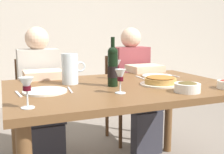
# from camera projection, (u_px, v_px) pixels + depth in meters

# --- Properties ---
(back_wall) EXTENTS (8.00, 0.10, 2.80)m
(back_wall) POSITION_uv_depth(u_px,v_px,m) (50.00, 14.00, 4.17)
(back_wall) COLOR beige
(back_wall) RESTS_ON ground
(dining_table) EXTENTS (1.50, 1.00, 0.76)m
(dining_table) POSITION_uv_depth(u_px,v_px,m) (122.00, 98.00, 1.84)
(dining_table) COLOR brown
(dining_table) RESTS_ON ground
(wine_bottle) EXTENTS (0.07, 0.07, 0.32)m
(wine_bottle) POSITION_uv_depth(u_px,v_px,m) (113.00, 66.00, 1.76)
(wine_bottle) COLOR black
(wine_bottle) RESTS_ON dining_table
(water_pitcher) EXTENTS (0.17, 0.11, 0.21)m
(water_pitcher) POSITION_uv_depth(u_px,v_px,m) (70.00, 71.00, 1.85)
(water_pitcher) COLOR silver
(water_pitcher) RESTS_ON dining_table
(baked_tart) EXTENTS (0.27, 0.27, 0.06)m
(baked_tart) POSITION_uv_depth(u_px,v_px,m) (160.00, 81.00, 1.83)
(baked_tart) COLOR silver
(baked_tart) RESTS_ON dining_table
(olive_bowl) EXTENTS (0.15, 0.15, 0.06)m
(olive_bowl) POSITION_uv_depth(u_px,v_px,m) (187.00, 87.00, 1.60)
(olive_bowl) COLOR white
(olive_bowl) RESTS_ON dining_table
(wine_glass_left_diner) EXTENTS (0.07, 0.07, 0.15)m
(wine_glass_left_diner) POSITION_uv_depth(u_px,v_px,m) (27.00, 86.00, 1.25)
(wine_glass_left_diner) COLOR silver
(wine_glass_left_diner) RESTS_ON dining_table
(wine_glass_right_diner) EXTENTS (0.06, 0.06, 0.14)m
(wine_glass_right_diner) POSITION_uv_depth(u_px,v_px,m) (120.00, 77.00, 1.56)
(wine_glass_right_diner) COLOR silver
(wine_glass_right_diner) RESTS_ON dining_table
(wine_glass_centre) EXTENTS (0.06, 0.06, 0.14)m
(wine_glass_centre) POSITION_uv_depth(u_px,v_px,m) (117.00, 65.00, 2.05)
(wine_glass_centre) COLOR silver
(wine_glass_centre) RESTS_ON dining_table
(dinner_plate_left_setting) EXTENTS (0.26, 0.26, 0.01)m
(dinner_plate_left_setting) POSITION_uv_depth(u_px,v_px,m) (45.00, 91.00, 1.60)
(dinner_plate_left_setting) COLOR silver
(dinner_plate_left_setting) RESTS_ON dining_table
(dinner_plate_right_setting) EXTENTS (0.23, 0.23, 0.01)m
(dinner_plate_right_setting) POSITION_uv_depth(u_px,v_px,m) (157.00, 76.00, 2.17)
(dinner_plate_right_setting) COLOR white
(dinner_plate_right_setting) RESTS_ON dining_table
(fork_left_setting) EXTENTS (0.03, 0.16, 0.00)m
(fork_left_setting) POSITION_uv_depth(u_px,v_px,m) (18.00, 94.00, 1.55)
(fork_left_setting) COLOR silver
(fork_left_setting) RESTS_ON dining_table
(knife_left_setting) EXTENTS (0.03, 0.18, 0.00)m
(knife_left_setting) POSITION_uv_depth(u_px,v_px,m) (70.00, 90.00, 1.66)
(knife_left_setting) COLOR silver
(knife_left_setting) RESTS_ON dining_table
(knife_right_setting) EXTENTS (0.01, 0.18, 0.00)m
(knife_right_setting) POSITION_uv_depth(u_px,v_px,m) (173.00, 75.00, 2.22)
(knife_right_setting) COLOR silver
(knife_right_setting) RESTS_ON dining_table
(spoon_right_setting) EXTENTS (0.02, 0.16, 0.00)m
(spoon_right_setting) POSITION_uv_depth(u_px,v_px,m) (140.00, 78.00, 2.11)
(spoon_right_setting) COLOR silver
(spoon_right_setting) RESTS_ON dining_table
(chair_left) EXTENTS (0.40, 0.40, 0.87)m
(chair_left) POSITION_uv_depth(u_px,v_px,m) (38.00, 100.00, 2.50)
(chair_left) COLOR brown
(chair_left) RESTS_ON ground
(diner_left) EXTENTS (0.34, 0.50, 1.16)m
(diner_left) POSITION_uv_depth(u_px,v_px,m) (41.00, 92.00, 2.27)
(diner_left) COLOR #B7B2A8
(diner_left) RESTS_ON ground
(chair_right) EXTENTS (0.41, 0.41, 0.87)m
(chair_right) POSITION_uv_depth(u_px,v_px,m) (125.00, 91.00, 2.86)
(chair_right) COLOR brown
(chair_right) RESTS_ON ground
(diner_right) EXTENTS (0.34, 0.51, 1.16)m
(diner_right) POSITION_uv_depth(u_px,v_px,m) (136.00, 84.00, 2.63)
(diner_right) COLOR #8E3D42
(diner_right) RESTS_ON ground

